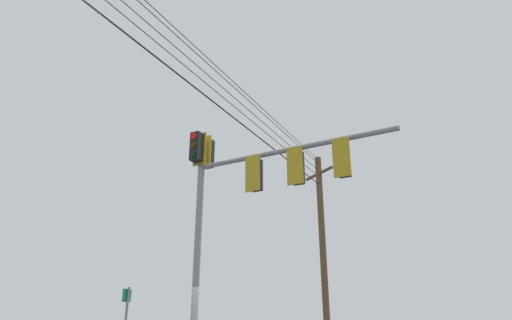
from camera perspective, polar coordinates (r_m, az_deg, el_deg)
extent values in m
cylinder|color=gray|center=(12.65, -7.63, -11.83)|extent=(0.20, 0.20, 6.88)
cylinder|color=gray|center=(11.95, 4.42, 1.35)|extent=(5.81, 0.67, 0.14)
cube|color=black|center=(13.73, -6.28, 0.83)|extent=(0.33, 0.33, 0.90)
cube|color=#B29319|center=(13.60, -6.68, 1.06)|extent=(0.44, 0.08, 1.04)
cylinder|color=red|center=(13.97, -5.85, 1.74)|extent=(0.20, 0.05, 0.20)
cylinder|color=#3C2703|center=(13.86, -5.90, 0.60)|extent=(0.20, 0.05, 0.20)
cylinder|color=black|center=(13.75, -5.95, -0.56)|extent=(0.20, 0.05, 0.20)
cube|color=black|center=(13.28, -7.74, 1.68)|extent=(0.33, 0.33, 0.90)
cube|color=#B29319|center=(13.41, -7.31, 1.43)|extent=(0.44, 0.08, 1.04)
cylinder|color=red|center=(13.28, -8.09, 3.12)|extent=(0.20, 0.05, 0.20)
cylinder|color=#3C2703|center=(13.16, -8.15, 1.93)|extent=(0.20, 0.05, 0.20)
cylinder|color=black|center=(13.04, -8.22, 0.72)|extent=(0.20, 0.05, 0.20)
cube|color=black|center=(12.19, -0.05, -1.94)|extent=(0.34, 0.34, 0.90)
cube|color=#B29319|center=(12.05, -0.46, -1.71)|extent=(0.44, 0.10, 1.04)
cylinder|color=red|center=(12.42, 0.34, -0.85)|extent=(0.20, 0.06, 0.20)
cylinder|color=#3C2703|center=(12.32, 0.35, -2.16)|extent=(0.20, 0.06, 0.20)
cylinder|color=black|center=(12.23, 0.35, -3.48)|extent=(0.20, 0.06, 0.20)
cube|color=black|center=(11.68, 5.39, -0.96)|extent=(0.32, 0.32, 0.90)
cube|color=#B29319|center=(11.53, 5.06, -0.70)|extent=(0.44, 0.07, 1.04)
cylinder|color=red|center=(11.93, 5.64, 0.15)|extent=(0.20, 0.05, 0.20)
cylinder|color=#3C2703|center=(11.82, 5.69, -1.21)|extent=(0.20, 0.05, 0.20)
cylinder|color=black|center=(11.72, 5.75, -2.58)|extent=(0.20, 0.05, 0.20)
cube|color=black|center=(11.29, 11.25, 0.10)|extent=(0.31, 0.31, 0.90)
cube|color=#B29319|center=(11.13, 11.03, 0.39)|extent=(0.44, 0.06, 1.04)
cylinder|color=red|center=(11.55, 11.36, 1.22)|extent=(0.20, 0.04, 0.20)
cylinder|color=#3C2703|center=(11.44, 11.47, -0.17)|extent=(0.20, 0.04, 0.20)
cylinder|color=black|center=(11.34, 11.57, -1.58)|extent=(0.20, 0.04, 0.20)
cylinder|color=brown|center=(23.20, 8.70, -11.68)|extent=(0.34, 0.34, 10.35)
cube|color=brown|center=(24.25, 8.15, -1.78)|extent=(1.94, 1.59, 0.12)
cube|color=#0C7238|center=(12.68, -16.43, -16.53)|extent=(0.05, 0.35, 0.33)
cube|color=white|center=(12.69, -16.49, -16.53)|extent=(0.03, 0.29, 0.27)
cylinder|color=black|center=(13.52, -9.31, 10.28)|extent=(1.48, 25.13, 0.73)
cylinder|color=black|center=(13.53, -9.31, 10.39)|extent=(1.48, 25.13, 0.73)
cylinder|color=black|center=(13.77, -9.20, 11.96)|extent=(1.48, 25.13, 0.73)
cylinder|color=black|center=(13.97, -9.11, 13.21)|extent=(1.48, 25.13, 0.73)
cylinder|color=black|center=(14.21, -9.01, 14.59)|extent=(1.48, 25.13, 0.73)
cylinder|color=black|center=(14.33, -8.96, 15.26)|extent=(1.48, 25.13, 0.73)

